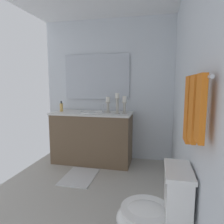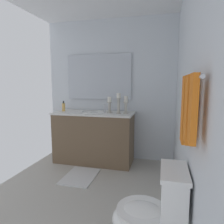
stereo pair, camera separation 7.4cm
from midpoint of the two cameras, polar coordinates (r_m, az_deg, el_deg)
floor at (r=2.65m, az=-8.32°, el=-22.85°), size 2.90×2.31×0.02m
wall_back at (r=2.11m, az=21.38°, el=4.16°), size 2.90×0.04×2.45m
wall_left at (r=3.66m, az=0.09°, el=6.12°), size 0.04×2.31×2.45m
vanity_cabinet at (r=3.52m, az=-4.45°, el=-7.02°), size 0.58×1.35×0.87m
sink_basin at (r=3.44m, az=-4.51°, el=-0.68°), size 0.40×0.40×0.24m
mirror at (r=3.67m, az=-3.20°, el=9.78°), size 0.02×1.17×0.79m
candle_holder_tall at (r=3.25m, az=4.58°, el=2.15°), size 0.09×0.09×0.28m
candle_holder_short at (r=3.24m, az=2.55°, el=2.59°), size 0.09×0.09×0.33m
candle_holder_mid at (r=3.33m, az=-0.07°, el=2.13°), size 0.09×0.09×0.26m
soap_bottle at (r=3.64m, az=-12.91°, el=1.41°), size 0.06×0.06×0.18m
toilet at (r=1.73m, az=12.29°, el=-26.74°), size 0.39×0.54×0.75m
towel_bar at (r=1.31m, az=23.32°, el=8.74°), size 0.64×0.02×0.02m
towel_near_vanity at (r=1.53m, az=20.98°, el=0.61°), size 0.16×0.03×0.47m
towel_center at (r=1.31m, az=22.10°, el=0.73°), size 0.16×0.03×0.41m
towel_near_corner at (r=1.10m, az=23.64°, el=0.85°), size 0.13×0.03×0.35m
bath_mat at (r=3.12m, az=-8.23°, el=-17.48°), size 0.60×0.44×0.02m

